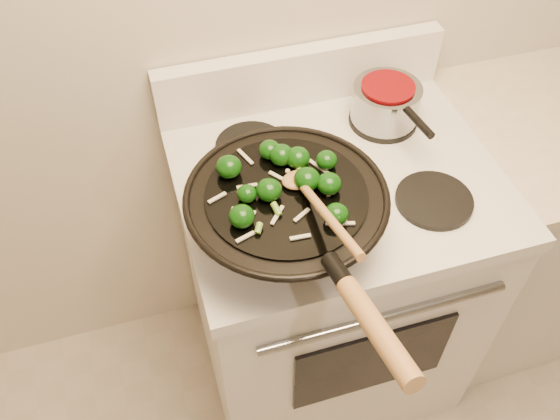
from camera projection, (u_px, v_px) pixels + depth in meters
name	position (u px, v px, depth m)	size (l,w,h in m)	color
stove	(327.00, 278.00, 1.78)	(0.78, 0.67, 1.08)	white
counter_unit	(544.00, 219.00, 1.95)	(0.75, 0.62, 0.91)	silver
wok	(287.00, 214.00, 1.24)	(0.43, 0.71, 0.24)	black
stirfry	(284.00, 178.00, 1.21)	(0.29, 0.28, 0.05)	#0B3608
wooden_spoon	(314.00, 199.00, 1.14)	(0.07, 0.32, 0.11)	olive
saucepan	(386.00, 102.00, 1.52)	(0.18, 0.28, 0.10)	gray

